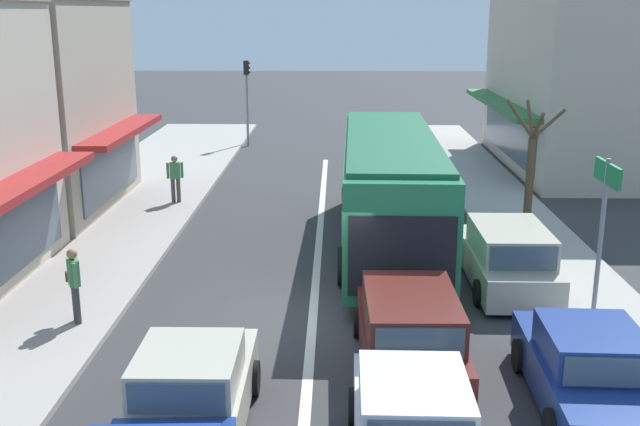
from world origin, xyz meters
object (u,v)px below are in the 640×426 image
parked_wagon_kerb_second (507,257)px  pedestrian_browsing_midblock (175,176)px  directional_road_sign (605,202)px  sedan_queue_gap_filler (191,396)px  traffic_light_downstreet (247,88)px  city_bus (390,184)px  hatchback_behind_bus_near (412,425)px  parked_sedan_kerb_front (588,372)px  wagon_adjacent_lane_trail (409,332)px  pedestrian_with_handbag_near (74,281)px  street_tree_right (530,173)px

parked_wagon_kerb_second → pedestrian_browsing_midblock: 12.29m
directional_road_sign → pedestrian_browsing_midblock: 14.84m
sedan_queue_gap_filler → traffic_light_downstreet: 26.45m
city_bus → pedestrian_browsing_midblock: city_bus is taller
hatchback_behind_bus_near → parked_sedan_kerb_front: (3.13, 1.83, -0.05)m
sedan_queue_gap_filler → parked_sedan_kerb_front: (6.52, 0.97, 0.00)m
wagon_adjacent_lane_trail → pedestrian_browsing_midblock: (-6.89, 11.99, 0.32)m
hatchback_behind_bus_near → parked_sedan_kerb_front: size_ratio=0.87×
hatchback_behind_bus_near → sedan_queue_gap_filler: bearing=165.8°
traffic_light_downstreet → directional_road_sign: size_ratio=1.17×
sedan_queue_gap_filler → pedestrian_with_handbag_near: bearing=128.4°
parked_sedan_kerb_front → pedestrian_with_handbag_near: (-9.72, 3.08, 0.40)m
parked_sedan_kerb_front → directional_road_sign: directional_road_sign is taller
street_tree_right → pedestrian_with_handbag_near: 13.12m
sedan_queue_gap_filler → pedestrian_with_handbag_near: size_ratio=2.58×
hatchback_behind_bus_near → parked_sedan_kerb_front: bearing=30.3°
parked_wagon_kerb_second → traffic_light_downstreet: traffic_light_downstreet is taller
parked_wagon_kerb_second → street_tree_right: (1.51, 4.19, 1.19)m
sedan_queue_gap_filler → city_bus: bearing=68.8°
sedan_queue_gap_filler → parked_wagon_kerb_second: (6.41, 6.75, 0.08)m
parked_wagon_kerb_second → traffic_light_downstreet: size_ratio=1.07×
parked_wagon_kerb_second → pedestrian_with_handbag_near: pedestrian_with_handbag_near is taller
city_bus → street_tree_right: 4.34m
sedan_queue_gap_filler → directional_road_sign: 9.32m
pedestrian_with_handbag_near → parked_wagon_kerb_second: bearing=15.7°
sedan_queue_gap_filler → hatchback_behind_bus_near: 3.50m
parked_sedan_kerb_front → traffic_light_downstreet: (-8.67, 25.31, 2.19)m
pedestrian_with_handbag_near → traffic_light_downstreet: bearing=87.3°
city_bus → hatchback_behind_bus_near: (-0.37, -10.57, -1.17)m
parked_wagon_kerb_second → directional_road_sign: directional_road_sign is taller
city_bus → pedestrian_browsing_midblock: (-7.01, 4.62, -0.81)m
parked_sedan_kerb_front → street_tree_right: street_tree_right is taller
city_bus → street_tree_right: size_ratio=2.65×
parked_wagon_kerb_second → parked_sedan_kerb_front: bearing=-88.9°
sedan_queue_gap_filler → parked_sedan_kerb_front: 6.59m
wagon_adjacent_lane_trail → pedestrian_with_handbag_near: bearing=166.0°
parked_sedan_kerb_front → street_tree_right: (1.40, 9.97, 1.27)m
sedan_queue_gap_filler → street_tree_right: (7.92, 10.94, 1.27)m
street_tree_right → pedestrian_with_handbag_near: street_tree_right is taller
parked_sedan_kerb_front → pedestrian_with_handbag_near: size_ratio=2.61×
sedan_queue_gap_filler → pedestrian_with_handbag_near: 5.17m
parked_wagon_kerb_second → traffic_light_downstreet: (-8.56, 19.53, 2.11)m
wagon_adjacent_lane_trail → directional_road_sign: size_ratio=1.26×
pedestrian_with_handbag_near → sedan_queue_gap_filler: bearing=-51.6°
city_bus → parked_wagon_kerb_second: (2.65, -2.96, -1.14)m
wagon_adjacent_lane_trail → directional_road_sign: bearing=28.3°
parked_sedan_kerb_front → pedestrian_with_handbag_near: bearing=162.4°
sedan_queue_gap_filler → parked_wagon_kerb_second: 9.31m
hatchback_behind_bus_near → parked_sedan_kerb_front: 3.63m
wagon_adjacent_lane_trail → hatchback_behind_bus_near: (-0.25, -3.20, -0.04)m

